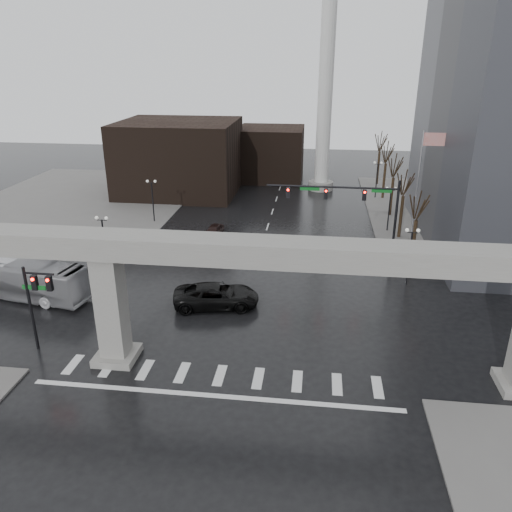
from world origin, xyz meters
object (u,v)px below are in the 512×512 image
object	(u,v)px
signal_mast_arm	(355,202)
far_car	(214,232)
pickup_truck	(216,296)
city_bus	(22,278)

from	to	relation	value
signal_mast_arm	far_car	world-z (taller)	signal_mast_arm
signal_mast_arm	pickup_truck	distance (m)	16.17
signal_mast_arm	city_bus	xyz separation A→B (m)	(-26.95, -11.07, -4.20)
pickup_truck	city_bus	world-z (taller)	city_bus
pickup_truck	far_car	bearing A→B (deg)	2.02
pickup_truck	city_bus	size ratio (longest dim) A/B	0.57
pickup_truck	city_bus	xyz separation A→B (m)	(-15.96, -0.27, 0.70)
signal_mast_arm	city_bus	size ratio (longest dim) A/B	1.04
city_bus	far_car	xyz separation A→B (m)	(12.51, 15.98, -0.97)
city_bus	far_car	size ratio (longest dim) A/B	3.01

